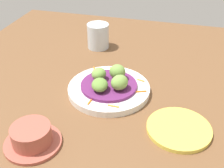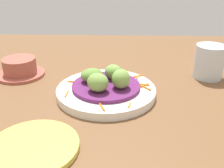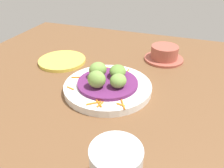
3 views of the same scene
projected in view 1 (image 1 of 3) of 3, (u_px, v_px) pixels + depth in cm
name	position (u px, v px, depth cm)	size (l,w,h in cm)	color
table_surface	(108.00, 85.00, 87.72)	(110.00, 110.00, 2.00)	brown
main_plate	(109.00, 89.00, 82.41)	(23.63, 23.63, 1.91)	white
cabbage_bed	(109.00, 85.00, 81.64)	(16.22, 16.22, 0.89)	#60235B
carrot_garnish	(113.00, 80.00, 84.37)	(18.67, 20.53, 0.40)	orange
guac_scoop_left	(117.00, 72.00, 82.62)	(4.71, 4.24, 4.50)	#759E47
guac_scoop_center	(99.00, 74.00, 82.47)	(4.07, 4.38, 3.63)	#759E47
guac_scoop_right	(100.00, 85.00, 78.04)	(5.50, 4.51, 3.26)	olive
guac_scoop_back	(119.00, 82.00, 78.17)	(4.40, 5.00, 4.21)	#759E47
side_plate_small	(179.00, 129.00, 68.99)	(15.71, 15.71, 1.05)	#E0CC4C
terracotta_bowl	(32.00, 137.00, 64.23)	(13.17, 13.17, 5.07)	#A85142
water_glass	(98.00, 36.00, 105.16)	(7.96, 7.96, 9.08)	silver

